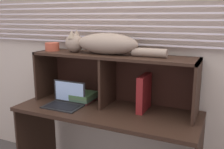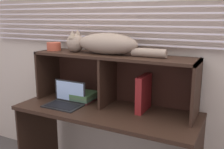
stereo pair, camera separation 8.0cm
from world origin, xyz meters
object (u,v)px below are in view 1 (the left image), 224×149
laptop (65,101)px  small_basket (52,47)px  binder_upright (144,93)px  cat (103,44)px  book_stack (84,97)px

laptop → small_basket: (-0.24, 0.17, 0.42)m
binder_upright → cat: bearing=180.0°
binder_upright → small_basket: bearing=180.0°
binder_upright → laptop: bearing=-164.6°
cat → binder_upright: 0.52m
cat → small_basket: cat is taller
laptop → book_stack: size_ratio=1.41×
binder_upright → small_basket: small_basket is taller
cat → book_stack: size_ratio=3.99×
laptop → book_stack: bearing=64.8°
cat → binder_upright: (0.36, -0.00, -0.37)m
cat → book_stack: cat is taller
small_basket → binder_upright: bearing=0.0°
book_stack → cat: bearing=1.3°
laptop → small_basket: 0.51m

